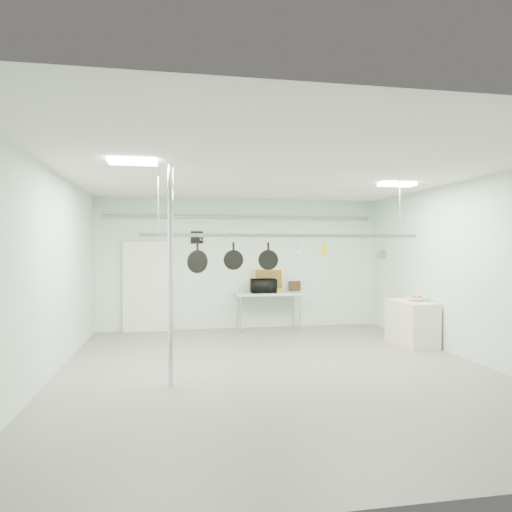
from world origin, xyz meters
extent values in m
plane|color=gray|center=(0.00, 0.00, 0.00)|extent=(8.00, 8.00, 0.00)
cube|color=silver|center=(0.00, 0.00, 3.19)|extent=(7.00, 8.00, 0.02)
cube|color=silver|center=(0.00, 3.99, 1.60)|extent=(7.00, 0.02, 3.20)
cube|color=silver|center=(3.49, 0.00, 1.60)|extent=(0.02, 8.00, 3.20)
cube|color=silver|center=(-2.30, 3.94, 1.05)|extent=(1.10, 0.10, 2.20)
cube|color=black|center=(-1.10, 3.97, 2.25)|extent=(0.30, 0.04, 0.30)
cylinder|color=gray|center=(0.00, 3.90, 2.75)|extent=(6.60, 0.07, 0.07)
cylinder|color=silver|center=(-1.70, -0.60, 1.60)|extent=(0.08, 0.08, 3.20)
cube|color=#A0BCAD|center=(0.60, 3.60, 0.88)|extent=(1.60, 0.70, 0.05)
cylinder|color=#B7B7BC|center=(-0.12, 3.32, 0.43)|extent=(0.04, 0.04, 0.86)
cylinder|color=#B7B7BC|center=(-0.12, 3.88, 0.43)|extent=(0.04, 0.04, 0.86)
cylinder|color=#B7B7BC|center=(1.32, 3.32, 0.43)|extent=(0.04, 0.04, 0.86)
cylinder|color=#B7B7BC|center=(1.32, 3.88, 0.43)|extent=(0.04, 0.04, 0.86)
cube|color=beige|center=(3.15, 1.40, 0.45)|extent=(0.60, 1.20, 0.90)
cube|color=#B7B7BC|center=(0.20, 0.30, 2.20)|extent=(4.80, 0.06, 0.06)
cylinder|color=#B7B7BC|center=(-1.90, 0.30, 2.70)|extent=(0.02, 0.02, 0.94)
cylinder|color=#B7B7BC|center=(2.30, 0.30, 2.70)|extent=(0.02, 0.02, 0.94)
cube|color=white|center=(-2.20, -0.80, 3.16)|extent=(0.65, 0.30, 0.05)
cube|color=white|center=(2.40, 0.60, 3.16)|extent=(0.65, 0.30, 0.05)
imported|color=black|center=(0.49, 3.62, 1.07)|extent=(0.61, 0.42, 0.33)
cylinder|color=silver|center=(0.48, 3.52, 1.01)|extent=(0.20, 0.20, 0.21)
cube|color=#BE8B33|center=(0.67, 3.90, 1.20)|extent=(0.78, 0.16, 0.58)
cube|color=black|center=(1.35, 3.90, 1.03)|extent=(0.31, 0.10, 0.25)
imported|color=silver|center=(3.23, 1.34, 0.94)|extent=(0.44, 0.44, 0.09)
camera|label=1|loc=(-1.65, -7.22, 1.98)|focal=32.00mm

